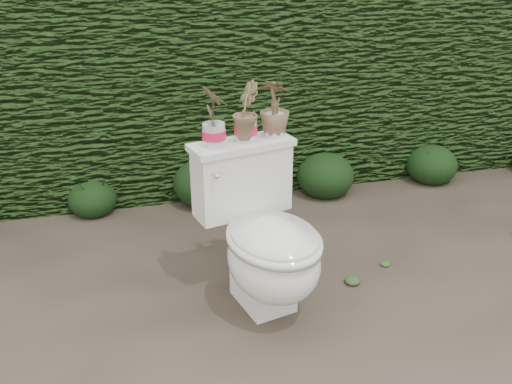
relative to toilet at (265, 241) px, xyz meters
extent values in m
plane|color=brown|center=(-0.02, 0.16, -0.36)|extent=(60.00, 60.00, 0.00)
cube|color=#294A18|center=(-0.02, 1.76, 0.44)|extent=(8.00, 1.00, 1.60)
cube|color=white|center=(0.00, 0.02, -0.26)|extent=(0.28, 0.34, 0.20)
ellipsoid|color=white|center=(0.02, -0.08, -0.06)|extent=(0.52, 0.59, 0.39)
cube|color=white|center=(-0.06, 0.23, 0.22)|extent=(0.50, 0.27, 0.34)
cube|color=white|center=(-0.06, 0.23, 0.40)|extent=(0.53, 0.30, 0.03)
cylinder|color=silver|center=(-0.21, 0.10, 0.32)|extent=(0.03, 0.06, 0.02)
sphere|color=silver|center=(-0.21, 0.07, 0.32)|extent=(0.03, 0.03, 0.03)
imported|color=#24742E|center=(-0.19, 0.20, 0.56)|extent=(0.14, 0.17, 0.28)
imported|color=#24742E|center=(-0.03, 0.24, 0.55)|extent=(0.16, 0.18, 0.27)
imported|color=#24742E|center=(0.12, 0.27, 0.55)|extent=(0.20, 0.20, 0.26)
ellipsoid|color=black|center=(-0.82, 1.26, -0.23)|extent=(0.31, 0.31, 0.25)
ellipsoid|color=black|center=(-0.08, 1.24, -0.18)|extent=(0.43, 0.43, 0.35)
ellipsoid|color=black|center=(0.75, 1.17, -0.20)|extent=(0.40, 0.40, 0.32)
ellipsoid|color=black|center=(1.59, 1.20, -0.21)|extent=(0.37, 0.37, 0.29)
camera|label=1|loc=(-0.62, -2.25, 1.33)|focal=40.00mm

